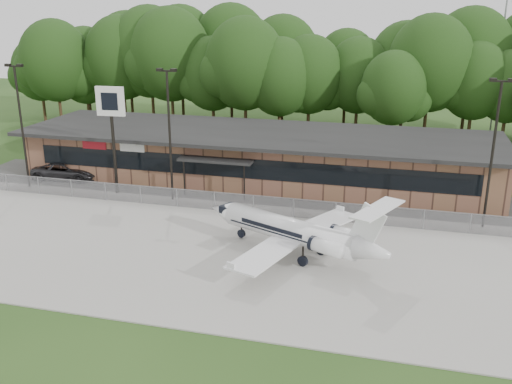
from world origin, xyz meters
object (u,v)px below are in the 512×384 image
(suv, at_px, (67,171))
(business_jet, at_px, (296,232))
(terminal, at_px, (258,155))
(pole_sign, at_px, (111,113))

(suv, bearing_deg, business_jet, -122.32)
(terminal, distance_m, pole_sign, 13.06)
(business_jet, bearing_deg, terminal, 136.32)
(business_jet, xyz_separation_m, suv, (-22.54, 10.62, -0.77))
(pole_sign, bearing_deg, suv, 154.99)
(terminal, bearing_deg, business_jet, -67.27)
(suv, relative_size, pole_sign, 0.67)
(business_jet, xyz_separation_m, pole_sign, (-16.38, 8.17, 5.08))
(terminal, bearing_deg, suv, -163.76)
(suv, distance_m, pole_sign, 8.84)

